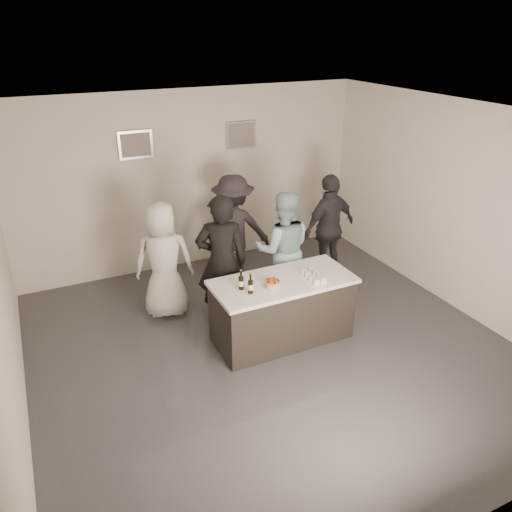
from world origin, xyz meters
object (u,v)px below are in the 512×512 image
object	(u,v)px
person_guest_back	(234,229)
person_guest_left	(164,260)
bar_counter	(282,310)
beer_bottle_b	(250,284)
cake	(272,284)
person_guest_right	(329,227)
person_main_black	(222,262)
person_main_blue	(283,250)
beer_bottle_a	(241,280)

from	to	relation	value
person_guest_back	person_guest_left	bearing A→B (deg)	40.81
bar_counter	beer_bottle_b	distance (m)	0.79
cake	person_guest_right	bearing A→B (deg)	38.45
person_main_black	person_guest_right	world-z (taller)	person_main_black
cake	person_main_blue	world-z (taller)	person_main_blue
bar_counter	cake	distance (m)	0.54
beer_bottle_b	person_guest_right	bearing A→B (deg)	34.40
bar_counter	beer_bottle_a	world-z (taller)	beer_bottle_a
person_main_blue	person_guest_left	world-z (taller)	person_main_blue
beer_bottle_a	person_guest_back	xyz separation A→B (m)	(0.69, 1.86, -0.13)
beer_bottle_b	person_guest_left	xyz separation A→B (m)	(-0.69, 1.45, -0.17)
bar_counter	cake	bearing A→B (deg)	-152.92
beer_bottle_b	person_guest_left	size ratio (longest dim) A/B	0.15
beer_bottle_a	person_main_blue	size ratio (longest dim) A/B	0.15
person_guest_right	beer_bottle_a	bearing A→B (deg)	18.96
cake	person_guest_left	xyz separation A→B (m)	(-1.00, 1.43, -0.08)
bar_counter	person_main_blue	xyz separation A→B (m)	(0.46, 0.85, 0.44)
person_main_blue	person_guest_right	bearing A→B (deg)	-136.52
person_guest_left	beer_bottle_b	bearing A→B (deg)	131.75
beer_bottle_a	person_guest_left	bearing A→B (deg)	115.47
beer_bottle_b	person_main_black	distance (m)	0.85
beer_bottle_b	person_main_black	bearing A→B (deg)	92.74
person_main_blue	person_guest_right	size ratio (longest dim) A/B	1.00
person_main_black	person_guest_back	world-z (taller)	person_main_black
person_main_black	beer_bottle_b	bearing A→B (deg)	113.50
person_guest_left	person_guest_right	xyz separation A→B (m)	(2.77, -0.02, 0.03)
person_main_black	person_main_blue	bearing A→B (deg)	-151.60
person_main_black	bar_counter	bearing A→B (deg)	149.08
beer_bottle_a	person_guest_left	world-z (taller)	person_guest_left
beer_bottle_b	person_main_black	size ratio (longest dim) A/B	0.13
bar_counter	person_guest_left	bearing A→B (deg)	132.56
beer_bottle_b	person_guest_left	world-z (taller)	person_guest_left
cake	person_main_blue	xyz separation A→B (m)	(0.67, 0.96, -0.04)
bar_counter	person_guest_right	bearing A→B (deg)	39.78
person_guest_right	person_guest_back	world-z (taller)	person_guest_back
cake	beer_bottle_b	size ratio (longest dim) A/B	0.75
person_guest_right	bar_counter	bearing A→B (deg)	27.80
bar_counter	cake	xyz separation A→B (m)	(-0.21, -0.11, 0.49)
bar_counter	beer_bottle_a	bearing A→B (deg)	179.00
person_guest_left	bar_counter	bearing A→B (deg)	148.95
person_main_blue	person_guest_back	distance (m)	1.07
cake	beer_bottle_b	bearing A→B (deg)	-176.14
person_main_blue	person_guest_back	xyz separation A→B (m)	(-0.35, 1.01, 0.01)
beer_bottle_a	person_guest_back	world-z (taller)	person_guest_back
bar_counter	person_guest_right	size ratio (longest dim) A/B	1.04
person_main_black	person_main_blue	xyz separation A→B (m)	(1.02, 0.14, -0.07)
person_guest_right	person_guest_back	xyz separation A→B (m)	(-1.45, 0.57, 0.01)
person_guest_right	beer_bottle_b	bearing A→B (deg)	22.42
beer_bottle_b	person_guest_back	distance (m)	2.10
person_guest_right	person_guest_left	bearing A→B (deg)	-12.49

